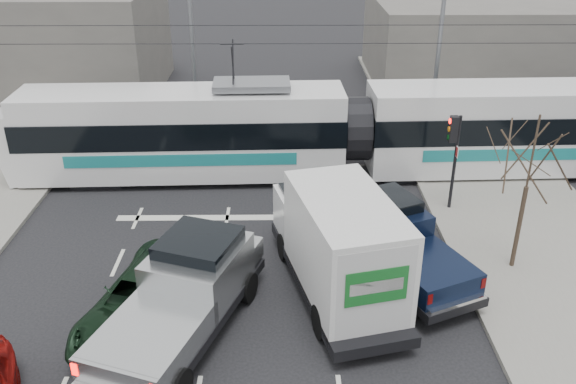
{
  "coord_description": "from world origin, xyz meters",
  "views": [
    {
      "loc": [
        0.35,
        -13.73,
        10.73
      ],
      "look_at": [
        0.53,
        4.46,
        1.8
      ],
      "focal_mm": 38.0,
      "sensor_mm": 36.0,
      "label": 1
    }
  ],
  "objects_px": {
    "tram": "(355,130)",
    "traffic_signal": "(454,143)",
    "box_truck": "(338,245)",
    "navy_pickup": "(397,241)",
    "green_car": "(150,300)",
    "street_lamp_far": "(187,24)",
    "bare_tree": "(532,159)",
    "street_lamp_near": "(436,32)",
    "silver_pickup": "(187,291)"
  },
  "relations": [
    {
      "from": "street_lamp_near",
      "to": "street_lamp_far",
      "type": "distance_m",
      "value": 11.67
    },
    {
      "from": "tram",
      "to": "navy_pickup",
      "type": "bearing_deg",
      "value": -87.97
    },
    {
      "from": "bare_tree",
      "to": "box_truck",
      "type": "xyz_separation_m",
      "value": [
        -5.67,
        -1.23,
        -2.13
      ]
    },
    {
      "from": "box_truck",
      "to": "street_lamp_near",
      "type": "bearing_deg",
      "value": 53.21
    },
    {
      "from": "street_lamp_near",
      "to": "navy_pickup",
      "type": "bearing_deg",
      "value": -106.6
    },
    {
      "from": "traffic_signal",
      "to": "box_truck",
      "type": "distance_m",
      "value": 7.01
    },
    {
      "from": "bare_tree",
      "to": "green_car",
      "type": "xyz_separation_m",
      "value": [
        -10.89,
        -2.59,
        -3.01
      ]
    },
    {
      "from": "traffic_signal",
      "to": "navy_pickup",
      "type": "relative_size",
      "value": 0.62
    },
    {
      "from": "bare_tree",
      "to": "box_truck",
      "type": "bearing_deg",
      "value": -167.78
    },
    {
      "from": "bare_tree",
      "to": "tram",
      "type": "bearing_deg",
      "value": 120.12
    },
    {
      "from": "tram",
      "to": "box_truck",
      "type": "xyz_separation_m",
      "value": [
        -1.4,
        -8.6,
        -0.3
      ]
    },
    {
      "from": "tram",
      "to": "box_truck",
      "type": "relative_size",
      "value": 3.84
    },
    {
      "from": "street_lamp_near",
      "to": "green_car",
      "type": "relative_size",
      "value": 1.6
    },
    {
      "from": "street_lamp_far",
      "to": "silver_pickup",
      "type": "relative_size",
      "value": 1.29
    },
    {
      "from": "street_lamp_near",
      "to": "silver_pickup",
      "type": "distance_m",
      "value": 17.63
    },
    {
      "from": "navy_pickup",
      "to": "green_car",
      "type": "height_order",
      "value": "navy_pickup"
    },
    {
      "from": "navy_pickup",
      "to": "green_car",
      "type": "distance_m",
      "value": 7.55
    },
    {
      "from": "navy_pickup",
      "to": "bare_tree",
      "type": "bearing_deg",
      "value": -21.87
    },
    {
      "from": "silver_pickup",
      "to": "navy_pickup",
      "type": "xyz_separation_m",
      "value": [
        6.06,
        2.65,
        -0.05
      ]
    },
    {
      "from": "bare_tree",
      "to": "tram",
      "type": "height_order",
      "value": "tram"
    },
    {
      "from": "tram",
      "to": "traffic_signal",
      "type": "bearing_deg",
      "value": -48.9
    },
    {
      "from": "traffic_signal",
      "to": "tram",
      "type": "distance_m",
      "value": 4.68
    },
    {
      "from": "box_truck",
      "to": "navy_pickup",
      "type": "bearing_deg",
      "value": 15.6
    },
    {
      "from": "street_lamp_far",
      "to": "tram",
      "type": "height_order",
      "value": "street_lamp_far"
    },
    {
      "from": "bare_tree",
      "to": "street_lamp_near",
      "type": "xyz_separation_m",
      "value": [
        -0.29,
        11.5,
        1.32
      ]
    },
    {
      "from": "street_lamp_near",
      "to": "traffic_signal",
      "type": "bearing_deg",
      "value": -96.41
    },
    {
      "from": "bare_tree",
      "to": "street_lamp_near",
      "type": "height_order",
      "value": "street_lamp_near"
    },
    {
      "from": "navy_pickup",
      "to": "traffic_signal",
      "type": "bearing_deg",
      "value": 33.51
    },
    {
      "from": "box_truck",
      "to": "green_car",
      "type": "relative_size",
      "value": 1.26
    },
    {
      "from": "street_lamp_far",
      "to": "navy_pickup",
      "type": "xyz_separation_m",
      "value": [
        8.03,
        -13.65,
        -3.97
      ]
    },
    {
      "from": "box_truck",
      "to": "navy_pickup",
      "type": "distance_m",
      "value": 2.26
    },
    {
      "from": "traffic_signal",
      "to": "navy_pickup",
      "type": "distance_m",
      "value": 5.16
    },
    {
      "from": "silver_pickup",
      "to": "green_car",
      "type": "relative_size",
      "value": 1.24
    },
    {
      "from": "street_lamp_near",
      "to": "navy_pickup",
      "type": "height_order",
      "value": "street_lamp_near"
    },
    {
      "from": "tram",
      "to": "navy_pickup",
      "type": "xyz_separation_m",
      "value": [
        0.52,
        -7.52,
        -0.82
      ]
    },
    {
      "from": "tram",
      "to": "street_lamp_far",
      "type": "bearing_deg",
      "value": 138.87
    },
    {
      "from": "street_lamp_near",
      "to": "box_truck",
      "type": "xyz_separation_m",
      "value": [
        -5.39,
        -12.73,
        -3.45
      ]
    },
    {
      "from": "street_lamp_near",
      "to": "silver_pickup",
      "type": "relative_size",
      "value": 1.29
    },
    {
      "from": "bare_tree",
      "to": "green_car",
      "type": "relative_size",
      "value": 0.89
    },
    {
      "from": "bare_tree",
      "to": "navy_pickup",
      "type": "height_order",
      "value": "bare_tree"
    },
    {
      "from": "traffic_signal",
      "to": "navy_pickup",
      "type": "height_order",
      "value": "traffic_signal"
    },
    {
      "from": "street_lamp_far",
      "to": "green_car",
      "type": "xyz_separation_m",
      "value": [
        0.9,
        -16.09,
        -4.33
      ]
    },
    {
      "from": "box_truck",
      "to": "traffic_signal",
      "type": "bearing_deg",
      "value": 35.14
    },
    {
      "from": "tram",
      "to": "navy_pickup",
      "type": "distance_m",
      "value": 7.58
    },
    {
      "from": "traffic_signal",
      "to": "street_lamp_near",
      "type": "relative_size",
      "value": 0.4
    },
    {
      "from": "bare_tree",
      "to": "box_truck",
      "type": "distance_m",
      "value": 6.18
    },
    {
      "from": "navy_pickup",
      "to": "green_car",
      "type": "xyz_separation_m",
      "value": [
        -7.13,
        -2.44,
        -0.37
      ]
    },
    {
      "from": "tram",
      "to": "navy_pickup",
      "type": "height_order",
      "value": "tram"
    },
    {
      "from": "box_truck",
      "to": "navy_pickup",
      "type": "relative_size",
      "value": 1.22
    },
    {
      "from": "street_lamp_far",
      "to": "traffic_signal",
      "type": "bearing_deg",
      "value": -41.72
    }
  ]
}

